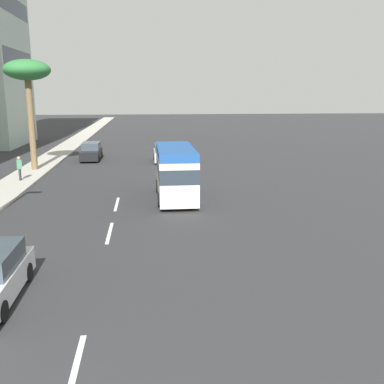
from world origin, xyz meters
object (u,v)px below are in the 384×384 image
at_px(pedestrian_mid_block, 19,167).
at_px(palm_tree, 27,74).
at_px(car_lead, 164,153).
at_px(car_second, 91,152).
at_px(minibus_fourth, 176,171).

xyz_separation_m(pedestrian_mid_block, palm_tree, (4.79, 0.10, 6.72)).
distance_m(car_lead, car_second, 7.19).
bearing_deg(pedestrian_mid_block, car_lead, 9.79).
bearing_deg(palm_tree, car_lead, -69.39).
bearing_deg(minibus_fourth, car_second, 22.75).
relative_size(car_second, palm_tree, 0.52).
bearing_deg(car_lead, pedestrian_mid_block, 129.37).
distance_m(car_second, minibus_fourth, 18.35).
relative_size(car_lead, minibus_fourth, 0.67).
bearing_deg(minibus_fourth, palm_tree, 45.03).
height_order(car_second, pedestrian_mid_block, pedestrian_mid_block).
distance_m(car_lead, pedestrian_mid_block, 14.06).
relative_size(car_lead, car_second, 0.98).
distance_m(minibus_fourth, palm_tree, 16.80).
height_order(car_lead, palm_tree, palm_tree).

